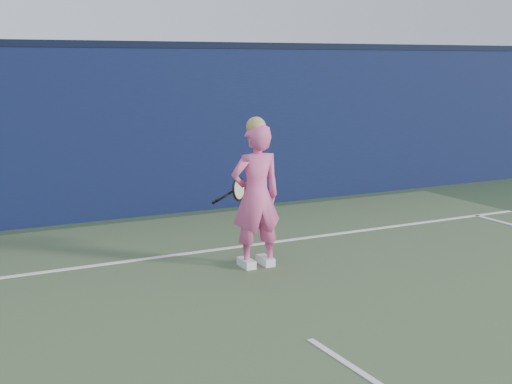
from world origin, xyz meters
TOP-DOWN VIEW (x-y plane):
  - backstop_wall at (0.00, 6.50)m, footprint 24.00×0.40m
  - wall_cap at (0.00, 6.50)m, footprint 24.00×0.42m
  - player at (0.61, 3.16)m, footprint 0.60×0.41m
  - racket at (0.61, 3.65)m, footprint 0.54×0.24m

SIDE VIEW (x-z plane):
  - racket at x=0.61m, z-range 0.66..0.96m
  - player at x=0.61m, z-range -0.03..1.68m
  - backstop_wall at x=0.00m, z-range 0.00..2.50m
  - wall_cap at x=0.00m, z-range 2.50..2.60m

